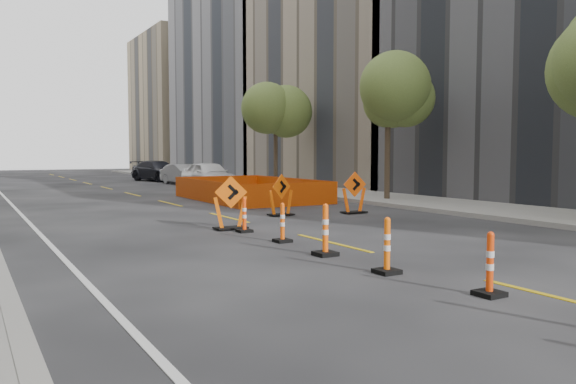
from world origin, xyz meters
TOP-DOWN VIEW (x-y plane):
  - ground_plane at (0.00, 0.00)m, footprint 140.00×140.00m
  - sidewalk_right at (9.00, 12.00)m, footprint 4.00×90.00m
  - bld_right_c at (17.00, 23.80)m, footprint 12.00×16.00m
  - bld_right_d at (17.00, 40.20)m, footprint 12.00×18.00m
  - bld_right_e at (17.00, 58.60)m, footprint 12.00×14.00m
  - tree_r_b at (8.40, 12.00)m, footprint 2.80×2.80m
  - tree_r_c at (8.40, 22.00)m, footprint 2.80×2.80m
  - channelizer_2 at (-0.78, -1.22)m, footprint 0.38×0.38m
  - channelizer_3 at (-1.08, 0.75)m, footprint 0.40×0.40m
  - channelizer_4 at (-1.05, 2.72)m, footprint 0.43×0.43m
  - channelizer_5 at (-0.95, 4.70)m, footprint 0.37×0.37m
  - channelizer_6 at (-1.01, 6.67)m, footprint 0.37×0.37m
  - chevron_sign_left at (-1.10, 7.35)m, footprint 1.14×0.93m
  - chevron_sign_center at (1.77, 9.60)m, footprint 1.07×0.82m
  - chevron_sign_right at (4.36, 8.97)m, footprint 1.04×0.71m
  - safety_fence at (3.75, 16.00)m, footprint 4.55×7.60m
  - parked_car_near at (5.07, 24.18)m, footprint 2.10×4.88m
  - parked_car_mid at (5.33, 29.26)m, footprint 2.07×4.33m
  - parked_car_far at (5.23, 34.58)m, footprint 3.43×5.66m

SIDE VIEW (x-z plane):
  - ground_plane at x=0.00m, z-range 0.00..0.00m
  - sidewalk_right at x=9.00m, z-range 0.00..0.15m
  - channelizer_6 at x=-1.01m, z-range 0.00..0.94m
  - safety_fence at x=3.75m, z-range 0.00..0.94m
  - channelizer_5 at x=-0.95m, z-range 0.00..0.94m
  - channelizer_2 at x=-0.78m, z-range 0.00..0.97m
  - channelizer_3 at x=-1.08m, z-range 0.00..1.00m
  - channelizer_4 at x=-1.05m, z-range 0.00..1.08m
  - parked_car_mid at x=5.33m, z-range 0.00..1.37m
  - chevron_sign_center at x=1.77m, z-range 0.00..1.41m
  - chevron_sign_right at x=4.36m, z-range 0.00..1.46m
  - chevron_sign_left at x=-1.10m, z-range 0.00..1.49m
  - parked_car_far at x=5.23m, z-range 0.00..1.53m
  - parked_car_near at x=5.07m, z-range 0.00..1.64m
  - tree_r_b at x=8.40m, z-range 1.55..7.50m
  - tree_r_c at x=8.40m, z-range 1.55..7.50m
  - bld_right_c at x=17.00m, z-range 0.00..14.00m
  - bld_right_e at x=17.00m, z-range 0.00..16.00m
  - bld_right_d at x=17.00m, z-range 0.00..20.00m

